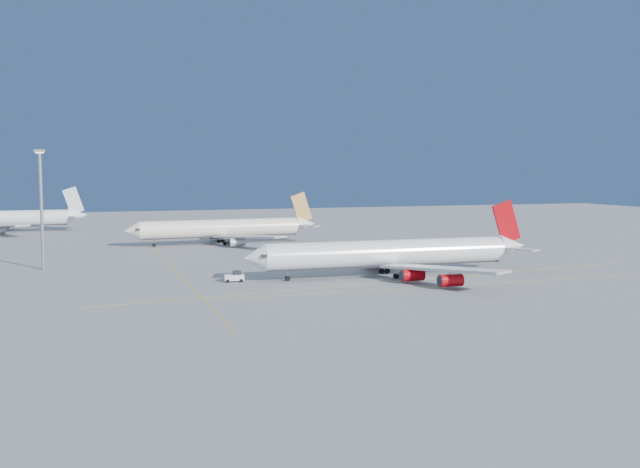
{
  "coord_description": "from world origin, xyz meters",
  "views": [
    {
      "loc": [
        -59.13,
        -131.36,
        21.77
      ],
      "look_at": [
        -7.08,
        22.67,
        7.0
      ],
      "focal_mm": 40.0,
      "sensor_mm": 36.0,
      "label": 1
    }
  ],
  "objects_px": {
    "airliner_etihad": "(225,228)",
    "airliner_virgin": "(394,253)",
    "light_mast": "(41,199)",
    "pushback_tug": "(235,277)"
  },
  "relations": [
    {
      "from": "airliner_etihad",
      "to": "airliner_virgin",
      "type": "bearing_deg",
      "value": -77.7
    },
    {
      "from": "airliner_virgin",
      "to": "light_mast",
      "type": "xyz_separation_m",
      "value": [
        -68.54,
        33.01,
        10.74
      ]
    },
    {
      "from": "airliner_etihad",
      "to": "pushback_tug",
      "type": "height_order",
      "value": "airliner_etihad"
    },
    {
      "from": "airliner_etihad",
      "to": "pushback_tug",
      "type": "xyz_separation_m",
      "value": [
        -11.92,
        -70.63,
        -3.58
      ]
    },
    {
      "from": "airliner_virgin",
      "to": "light_mast",
      "type": "height_order",
      "value": "light_mast"
    },
    {
      "from": "airliner_etihad",
      "to": "light_mast",
      "type": "distance_m",
      "value": 63.63
    },
    {
      "from": "airliner_virgin",
      "to": "pushback_tug",
      "type": "height_order",
      "value": "airliner_virgin"
    },
    {
      "from": "airliner_virgin",
      "to": "airliner_etihad",
      "type": "distance_m",
      "value": 76.24
    },
    {
      "from": "airliner_virgin",
      "to": "light_mast",
      "type": "distance_m",
      "value": 76.83
    },
    {
      "from": "airliner_virgin",
      "to": "pushback_tug",
      "type": "xyz_separation_m",
      "value": [
        -32.5,
        2.77,
        -3.65
      ]
    }
  ]
}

